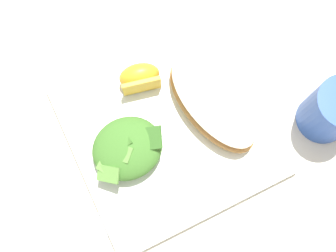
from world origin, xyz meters
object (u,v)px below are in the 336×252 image
(white_plate, at_px, (168,129))
(cheesy_pizza_bread, at_px, (212,104))
(orange_wedge_front, at_px, (140,77))
(drinking_blue_cup, at_px, (333,111))
(green_salad_pile, at_px, (127,148))

(white_plate, relative_size, cheesy_pizza_bread, 1.54)
(orange_wedge_front, relative_size, drinking_blue_cup, 0.75)
(white_plate, distance_m, orange_wedge_front, 0.09)
(orange_wedge_front, bearing_deg, green_salad_pile, 55.83)
(cheesy_pizza_bread, distance_m, drinking_blue_cup, 0.17)
(cheesy_pizza_bread, height_order, orange_wedge_front, orange_wedge_front)
(white_plate, height_order, orange_wedge_front, orange_wedge_front)
(white_plate, height_order, cheesy_pizza_bread, cheesy_pizza_bread)
(white_plate, xyz_separation_m, orange_wedge_front, (0.01, -0.08, 0.03))
(white_plate, xyz_separation_m, cheesy_pizza_bread, (-0.07, 0.00, 0.03))
(drinking_blue_cup, bearing_deg, green_salad_pile, -15.78)
(cheesy_pizza_bread, relative_size, green_salad_pile, 1.64)
(orange_wedge_front, distance_m, drinking_blue_cup, 0.28)
(white_plate, height_order, drinking_blue_cup, drinking_blue_cup)
(green_salad_pile, distance_m, drinking_blue_cup, 0.29)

